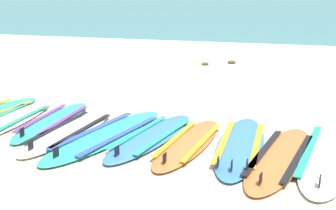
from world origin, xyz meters
name	(u,v)px	position (x,y,z in m)	size (l,w,h in m)	color
ground_plane	(190,135)	(0.00, 0.00, 0.00)	(80.00, 80.00, 0.00)	#C1B599
sea	(277,2)	(0.00, 37.85, 0.05)	(80.00, 60.00, 0.10)	teal
wave_foam_strip	(247,47)	(0.00, 8.22, 0.06)	(80.00, 0.75, 0.11)	white
surfboard_1	(7,121)	(-2.67, -0.20, 0.04)	(0.56, 2.18, 0.18)	silver
surfboard_2	(53,121)	(-2.04, -0.01, 0.04)	(0.51, 2.01, 0.18)	#2DB793
surfboard_3	(70,131)	(-1.60, -0.35, 0.04)	(0.74, 2.16, 0.18)	silver
surfboard_4	(107,135)	(-1.04, -0.37, 0.04)	(1.19, 2.54, 0.18)	#2DB793
surfboard_5	(151,136)	(-0.45, -0.28, 0.04)	(0.94, 2.17, 0.18)	#3875CC
surfboard_6	(189,143)	(0.07, -0.38, 0.04)	(0.75, 2.04, 0.18)	orange
surfboard_7	(240,145)	(0.71, -0.29, 0.04)	(0.56, 2.25, 0.18)	#3875CC
surfboard_8	(280,157)	(1.20, -0.56, 0.04)	(0.99, 2.30, 0.18)	orange
surfboard_9	(329,154)	(1.75, -0.33, 0.04)	(1.06, 2.62, 0.18)	white
seaweed_clump_near_shoreline	(232,62)	(-0.13, 5.53, 0.04)	(0.21, 0.17, 0.07)	#4C4228
seaweed_clump_mid_sand	(205,64)	(-0.74, 5.14, 0.03)	(0.19, 0.15, 0.07)	#4C4228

